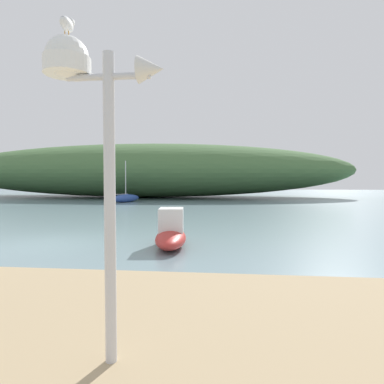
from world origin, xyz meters
name	(u,v)px	position (x,y,z in m)	size (l,w,h in m)	color
ground_plane	(48,244)	(0.00, 0.00, 0.00)	(120.00, 120.00, 0.00)	gray
distant_hill	(141,171)	(-4.45, 28.72, 3.19)	(50.08, 15.00, 6.39)	#476B3D
mast_structure	(87,97)	(4.41, -6.86, 2.99)	(1.26, 0.48, 3.42)	silver
seagull_on_radar	(67,24)	(4.21, -6.85, 3.75)	(0.13, 0.33, 0.23)	orange
sailboat_east_reach	(126,198)	(-3.45, 19.43, 0.38)	(2.46, 3.39, 3.87)	#2D4C9E
motorboat_near_shore	(171,233)	(4.13, -0.03, 0.43)	(1.23, 2.71, 1.21)	#B72D28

